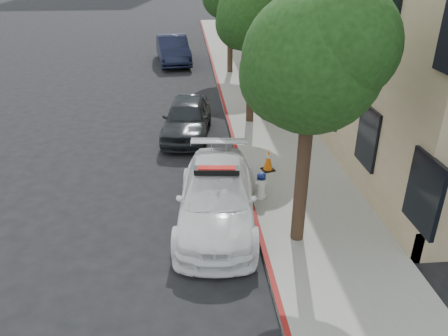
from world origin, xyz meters
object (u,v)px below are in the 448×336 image
parked_car_far (173,50)px  parked_car_mid (187,118)px  traffic_cone (268,160)px  police_car (217,197)px  fire_hydrant (261,186)px

parked_car_far → parked_car_mid: bearing=-93.4°
parked_car_mid → traffic_cone: size_ratio=5.92×
parked_car_far → police_car: bearing=-92.3°
police_car → traffic_cone: bearing=60.3°
fire_hydrant → parked_car_far: bearing=101.9°
parked_car_far → fire_hydrant: parked_car_far is taller
parked_car_far → traffic_cone: parked_car_far is taller
police_car → parked_car_mid: (-0.69, 5.91, 0.00)m
police_car → parked_car_far: size_ratio=0.98×
police_car → parked_car_far: bearing=100.1°
parked_car_mid → parked_car_far: size_ratio=0.82×
police_car → parked_car_far: (-1.42, 17.93, 0.13)m
parked_car_mid → parked_car_far: (-0.73, 12.03, 0.13)m
traffic_cone → parked_car_mid: bearing=125.3°
police_car → fire_hydrant: police_car is taller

